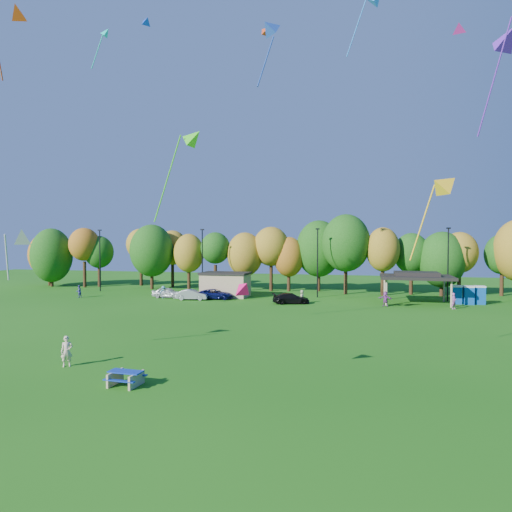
% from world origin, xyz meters
% --- Properties ---
extents(ground, '(160.00, 160.00, 0.00)m').
position_xyz_m(ground, '(0.00, 0.00, 0.00)').
color(ground, '#19600F').
rests_on(ground, ground).
extents(tree_line, '(93.57, 10.55, 11.15)m').
position_xyz_m(tree_line, '(-1.03, 45.51, 5.91)').
color(tree_line, black).
rests_on(tree_line, ground).
extents(lamp_posts, '(64.50, 0.25, 9.09)m').
position_xyz_m(lamp_posts, '(2.00, 40.00, 4.90)').
color(lamp_posts, black).
rests_on(lamp_posts, ground).
extents(utility_building, '(6.30, 4.30, 3.25)m').
position_xyz_m(utility_building, '(-10.00, 38.00, 1.64)').
color(utility_building, tan).
rests_on(utility_building, ground).
extents(pavilion, '(8.20, 6.20, 3.77)m').
position_xyz_m(pavilion, '(14.00, 37.00, 3.23)').
color(pavilion, tan).
rests_on(pavilion, ground).
extents(porta_potties, '(3.75, 1.58, 2.18)m').
position_xyz_m(porta_potties, '(19.90, 37.80, 1.10)').
color(porta_potties, '#0C479C').
rests_on(porta_potties, ground).
extents(picnic_table, '(1.83, 1.55, 0.76)m').
position_xyz_m(picnic_table, '(-3.95, 1.22, 0.44)').
color(picnic_table, tan).
rests_on(picnic_table, ground).
extents(kite_flyer, '(0.80, 0.74, 1.83)m').
position_xyz_m(kite_flyer, '(-9.17, 3.62, 0.91)').
color(kite_flyer, beige).
rests_on(kite_flyer, ground).
extents(car_a, '(4.01, 1.61, 1.36)m').
position_xyz_m(car_a, '(-17.00, 35.05, 0.68)').
color(car_a, silver).
rests_on(car_a, ground).
extents(car_b, '(4.17, 2.04, 1.31)m').
position_xyz_m(car_b, '(-13.11, 33.78, 0.66)').
color(car_b, '#99999E').
rests_on(car_b, ground).
extents(car_c, '(4.90, 2.78, 1.29)m').
position_xyz_m(car_c, '(-10.49, 35.16, 0.65)').
color(car_c, '#0C114D').
rests_on(car_c, ground).
extents(car_d, '(4.70, 3.07, 1.27)m').
position_xyz_m(car_d, '(-0.44, 33.31, 0.63)').
color(car_d, black).
rests_on(car_d, ground).
extents(far_person_0, '(0.76, 0.90, 1.63)m').
position_xyz_m(far_person_0, '(-28.39, 32.47, 0.81)').
color(far_person_0, '#4E479D').
rests_on(far_person_0, ground).
extents(far_person_1, '(0.57, 0.81, 1.57)m').
position_xyz_m(far_person_1, '(0.79, 34.00, 0.79)').
color(far_person_1, '#949F6D').
rests_on(far_person_1, ground).
extents(far_person_2, '(1.66, 1.00, 1.71)m').
position_xyz_m(far_person_2, '(10.35, 33.70, 0.86)').
color(far_person_2, '#863A8C').
rests_on(far_person_2, ground).
extents(far_person_3, '(0.76, 0.75, 1.77)m').
position_xyz_m(far_person_3, '(17.54, 33.30, 0.89)').
color(far_person_3, '#B656A7').
rests_on(far_person_3, ground).
extents(far_person_4, '(1.16, 1.12, 1.58)m').
position_xyz_m(far_person_4, '(-17.36, 34.50, 0.79)').
color(far_person_4, '#5095B1').
rests_on(far_person_4, ground).
extents(kite_1, '(2.38, 2.49, 4.54)m').
position_xyz_m(kite_1, '(1.98, 10.82, 21.82)').
color(kite_1, '#1C409D').
extents(kite_2, '(3.29, 2.32, 5.58)m').
position_xyz_m(kite_2, '(12.79, 9.26, 10.84)').
color(kite_2, yellow).
extents(kite_4, '(1.84, 3.82, 6.45)m').
position_xyz_m(kite_4, '(-18.29, 10.67, 25.22)').
color(kite_4, '#DD4313').
extents(kite_5, '(1.78, 2.19, 3.53)m').
position_xyz_m(kite_5, '(-12.76, 4.31, 7.79)').
color(kite_5, silver).
extents(kite_7, '(3.70, 4.84, 8.70)m').
position_xyz_m(kite_7, '(18.19, 17.90, 22.54)').
color(kite_7, '#6823BC').
extents(kite_8, '(2.64, 1.17, 4.34)m').
position_xyz_m(kite_8, '(-19.15, 24.53, 29.71)').
color(kite_8, '#0DCEB2').
extents(kite_9, '(1.43, 1.69, 1.47)m').
position_xyz_m(kite_9, '(14.78, 17.18, 23.38)').
color(kite_9, '#CD2297').
extents(kite_10, '(1.53, 1.50, 1.24)m').
position_xyz_m(kite_10, '(-10.85, 17.26, 26.65)').
color(kite_10, '#1C47FC').
extents(kite_12, '(1.48, 1.51, 1.22)m').
position_xyz_m(kite_12, '(2.06, 2.50, 5.11)').
color(kite_12, '#FF0E69').
extents(kite_14, '(2.16, 2.11, 1.75)m').
position_xyz_m(kite_14, '(-3.24, 31.26, 31.20)').
color(kite_14, red).
extents(kite_15, '(4.39, 1.70, 7.44)m').
position_xyz_m(kite_15, '(-4.81, 13.13, 15.33)').
color(kite_15, '#3EDB1D').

